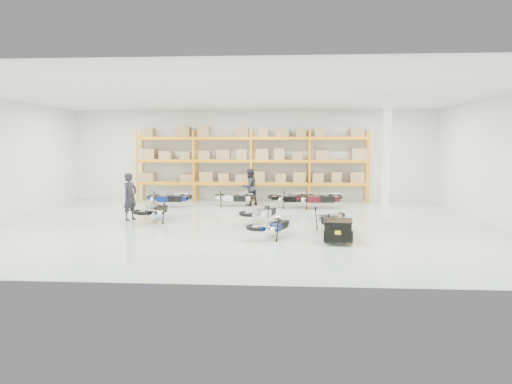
# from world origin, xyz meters

# --- Properties ---
(room) EXTENTS (18.00, 18.00, 18.00)m
(room) POSITION_xyz_m (0.00, 0.00, 2.25)
(room) COLOR #A9BCAC
(room) RESTS_ON ground
(pallet_rack) EXTENTS (11.28, 0.98, 3.62)m
(pallet_rack) POSITION_xyz_m (-0.00, 6.45, 2.26)
(pallet_rack) COLOR orange
(pallet_rack) RESTS_ON ground
(structural_column) EXTENTS (0.25, 0.25, 4.50)m
(structural_column) POSITION_xyz_m (5.20, 0.50, 2.25)
(structural_column) COLOR white
(structural_column) RESTS_ON ground
(moto_blue_centre) EXTENTS (1.39, 1.76, 1.02)m
(moto_blue_centre) POSITION_xyz_m (1.23, -2.30, 0.48)
(moto_blue_centre) COLOR #081651
(moto_blue_centre) RESTS_ON ground
(moto_silver_left) EXTENTS (1.41, 1.90, 1.11)m
(moto_silver_left) POSITION_xyz_m (0.80, 0.18, 0.52)
(moto_silver_left) COLOR #B7B9BE
(moto_silver_left) RESTS_ON ground
(moto_black_far_left) EXTENTS (0.90, 1.79, 1.15)m
(moto_black_far_left) POSITION_xyz_m (-3.14, 0.35, 0.54)
(moto_black_far_left) COLOR black
(moto_black_far_left) RESTS_ON ground
(moto_touring_right) EXTENTS (0.91, 1.77, 1.13)m
(moto_touring_right) POSITION_xyz_m (3.17, -1.32, 0.53)
(moto_touring_right) COLOR black
(moto_touring_right) RESTS_ON ground
(trailer) EXTENTS (0.88, 1.61, 0.66)m
(trailer) POSITION_xyz_m (3.17, -2.92, 0.39)
(trailer) COLOR black
(trailer) RESTS_ON ground
(moto_back_a) EXTENTS (1.80, 0.90, 1.16)m
(moto_back_a) POSITION_xyz_m (-3.57, 4.10, 0.55)
(moto_back_a) COLOR navy
(moto_back_a) RESTS_ON ground
(moto_back_b) EXTENTS (1.83, 1.11, 1.12)m
(moto_back_b) POSITION_xyz_m (-0.69, 4.61, 0.53)
(moto_back_b) COLOR silver
(moto_back_b) RESTS_ON ground
(moto_back_c) EXTENTS (2.02, 1.33, 1.20)m
(moto_back_c) POSITION_xyz_m (1.97, 4.35, 0.57)
(moto_back_c) COLOR black
(moto_back_c) RESTS_ON ground
(moto_back_d) EXTENTS (1.98, 1.07, 1.25)m
(moto_back_d) POSITION_xyz_m (3.08, 4.16, 0.59)
(moto_back_d) COLOR #420D15
(moto_back_d) RESTS_ON ground
(person_left) EXTENTS (0.64, 0.76, 1.76)m
(person_left) POSITION_xyz_m (-4.12, 0.65, 0.88)
(person_left) COLOR black
(person_left) RESTS_ON ground
(person_back) EXTENTS (1.04, 1.04, 1.69)m
(person_back) POSITION_xyz_m (-0.01, 5.07, 0.85)
(person_back) COLOR #22222A
(person_back) RESTS_ON ground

